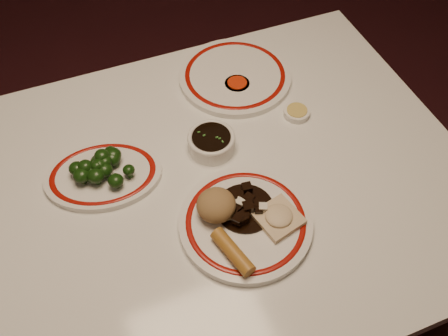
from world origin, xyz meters
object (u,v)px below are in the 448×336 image
at_px(dining_table, 204,207).
at_px(fried_wonton, 279,217).
at_px(main_plate, 246,223).
at_px(broccoli_pile, 100,167).
at_px(rice_mound, 216,205).
at_px(soy_bowl, 211,143).
at_px(broccoli_plate, 103,175).
at_px(stirfry_heap, 245,208).
at_px(spring_roll, 233,252).

height_order(dining_table, fried_wonton, fried_wonton).
xyz_separation_m(main_plate, broccoli_pile, (-0.25, 0.23, 0.03)).
height_order(rice_mound, soy_bowl, rice_mound).
bearing_deg(main_plate, dining_table, 109.25).
bearing_deg(broccoli_pile, rice_mound, -44.05).
height_order(rice_mound, fried_wonton, rice_mound).
relative_size(fried_wonton, broccoli_plate, 0.34).
bearing_deg(dining_table, soy_bowl, 58.30).
bearing_deg(fried_wonton, rice_mound, 150.65).
bearing_deg(stirfry_heap, fried_wonton, -40.87).
bearing_deg(rice_mound, broccoli_plate, 135.66).
height_order(broccoli_plate, soy_bowl, soy_bowl).
bearing_deg(main_plate, soy_bowl, 87.68).
relative_size(broccoli_plate, soy_bowl, 2.72).
height_order(fried_wonton, broccoli_pile, broccoli_pile).
xyz_separation_m(spring_roll, fried_wonton, (0.12, 0.04, -0.00)).
bearing_deg(stirfry_heap, rice_mound, 164.21).
distance_m(spring_roll, soy_bowl, 0.29).
distance_m(fried_wonton, soy_bowl, 0.25).
bearing_deg(broccoli_pile, main_plate, -43.13).
bearing_deg(dining_table, rice_mound, -91.90).
relative_size(main_plate, rice_mound, 3.94).
xyz_separation_m(rice_mound, broccoli_pile, (-0.20, 0.19, -0.01)).
xyz_separation_m(fried_wonton, broccoli_pile, (-0.31, 0.25, 0.01)).
xyz_separation_m(rice_mound, spring_roll, (-0.01, -0.10, -0.01)).
xyz_separation_m(main_plate, rice_mound, (-0.05, 0.04, 0.04)).
bearing_deg(rice_mound, broccoli_pile, 135.95).
distance_m(rice_mound, spring_roll, 0.10).
xyz_separation_m(main_plate, fried_wonton, (0.06, -0.02, 0.02)).
height_order(dining_table, spring_roll, spring_roll).
distance_m(broccoli_plate, soy_bowl, 0.25).
xyz_separation_m(broccoli_plate, soy_bowl, (0.25, -0.01, 0.01)).
height_order(dining_table, broccoli_plate, broccoli_plate).
relative_size(main_plate, stirfry_heap, 2.61).
distance_m(main_plate, spring_roll, 0.09).
bearing_deg(stirfry_heap, main_plate, -110.89).
height_order(main_plate, spring_roll, spring_roll).
bearing_deg(broccoli_pile, stirfry_heap, -39.07).
bearing_deg(main_plate, fried_wonton, -20.06).
xyz_separation_m(rice_mound, stirfry_heap, (0.06, -0.02, -0.02)).
height_order(main_plate, broccoli_plate, main_plate).
bearing_deg(dining_table, spring_roll, -92.66).
height_order(dining_table, rice_mound, rice_mound).
distance_m(fried_wonton, broccoli_plate, 0.40).
relative_size(stirfry_heap, soy_bowl, 1.14).
distance_m(dining_table, fried_wonton, 0.22).
relative_size(rice_mound, fried_wonton, 0.81).
xyz_separation_m(fried_wonton, soy_bowl, (-0.05, 0.24, -0.01)).
bearing_deg(fried_wonton, spring_roll, -160.98).
xyz_separation_m(dining_table, broccoli_pile, (-0.20, 0.10, 0.13)).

